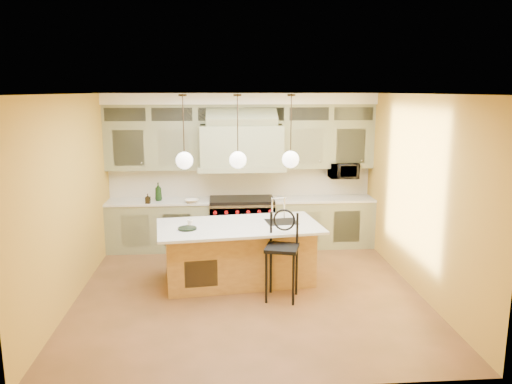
{
  "coord_description": "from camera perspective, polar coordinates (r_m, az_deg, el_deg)",
  "views": [
    {
      "loc": [
        -0.42,
        -7.0,
        2.94
      ],
      "look_at": [
        0.16,
        0.7,
        1.37
      ],
      "focal_mm": 35.0,
      "sensor_mm": 36.0,
      "label": 1
    }
  ],
  "objects": [
    {
      "name": "oil_bottle_b",
      "position": [
        9.22,
        -12.26,
        -0.74
      ],
      "size": [
        0.09,
        0.1,
        0.18
      ],
      "primitive_type": "imported",
      "rotation": [
        0.0,
        0.0,
        -0.17
      ],
      "color": "black",
      "rests_on": "back_cabinetry"
    },
    {
      "name": "range",
      "position": [
        9.48,
        -1.62,
        -3.53
      ],
      "size": [
        1.2,
        0.74,
        0.96
      ],
      "color": "silver",
      "rests_on": "floor"
    },
    {
      "name": "oil_bottle_a",
      "position": [
        9.4,
        -11.1,
        0.04
      ],
      "size": [
        0.13,
        0.13,
        0.34
      ],
      "primitive_type": "imported",
      "rotation": [
        0.0,
        0.0,
        -0.0
      ],
      "color": "black",
      "rests_on": "back_cabinetry"
    },
    {
      "name": "wall_left",
      "position": [
        7.45,
        -20.42,
        -0.78
      ],
      "size": [
        0.0,
        5.0,
        5.0
      ],
      "primitive_type": "plane",
      "rotation": [
        1.57,
        0.0,
        1.57
      ],
      "color": "gold",
      "rests_on": "ground"
    },
    {
      "name": "wall_back",
      "position": [
        9.62,
        -1.76,
        2.58
      ],
      "size": [
        5.0,
        0.0,
        5.0
      ],
      "primitive_type": "plane",
      "rotation": [
        1.57,
        0.0,
        0.0
      ],
      "color": "gold",
      "rests_on": "ground"
    },
    {
      "name": "wall_right",
      "position": [
        7.73,
        17.98,
        -0.2
      ],
      "size": [
        0.0,
        5.0,
        5.0
      ],
      "primitive_type": "plane",
      "rotation": [
        1.57,
        0.0,
        -1.57
      ],
      "color": "gold",
      "rests_on": "ground"
    },
    {
      "name": "pendant_left",
      "position": [
        7.53,
        -8.19,
        3.81
      ],
      "size": [
        0.26,
        0.26,
        1.11
      ],
      "color": "#2D2319",
      "rests_on": "ceiling"
    },
    {
      "name": "cup",
      "position": [
        7.7,
        -7.55,
        -3.48
      ],
      "size": [
        0.11,
        0.11,
        0.09
      ],
      "primitive_type": "imported",
      "rotation": [
        0.0,
        0.0,
        -0.14
      ],
      "color": "white",
      "rests_on": "kitchen_island"
    },
    {
      "name": "wall_front",
      "position": [
        4.76,
        0.98,
        -6.78
      ],
      "size": [
        5.0,
        0.0,
        5.0
      ],
      "primitive_type": "plane",
      "rotation": [
        -1.57,
        0.0,
        0.0
      ],
      "color": "gold",
      "rests_on": "ground"
    },
    {
      "name": "fruit_bowl",
      "position": [
        9.15,
        -7.35,
        -1.03
      ],
      "size": [
        0.25,
        0.25,
        0.06
      ],
      "primitive_type": "imported",
      "rotation": [
        0.0,
        0.0,
        0.0
      ],
      "color": "white",
      "rests_on": "back_cabinetry"
    },
    {
      "name": "pendant_center",
      "position": [
        7.52,
        -2.08,
        3.91
      ],
      "size": [
        0.26,
        0.26,
        1.11
      ],
      "color": "#2D2319",
      "rests_on": "ceiling"
    },
    {
      "name": "counter_stool",
      "position": [
        7.14,
        3.03,
        -6.5
      ],
      "size": [
        0.55,
        0.55,
        1.28
      ],
      "rotation": [
        0.0,
        0.0,
        -0.27
      ],
      "color": "black",
      "rests_on": "floor"
    },
    {
      "name": "ceiling",
      "position": [
        7.01,
        -0.89,
        11.15
      ],
      "size": [
        5.0,
        5.0,
        0.0
      ],
      "primitive_type": "plane",
      "rotation": [
        3.14,
        0.0,
        0.0
      ],
      "color": "white",
      "rests_on": "wall_back"
    },
    {
      "name": "kitchen_island",
      "position": [
        7.85,
        -1.96,
        -6.85
      ],
      "size": [
        2.61,
        1.6,
        1.35
      ],
      "rotation": [
        0.0,
        0.0,
        0.12
      ],
      "color": "olive",
      "rests_on": "floor"
    },
    {
      "name": "microwave",
      "position": [
        9.66,
        9.95,
        2.44
      ],
      "size": [
        0.54,
        0.37,
        0.3
      ],
      "primitive_type": "imported",
      "color": "black",
      "rests_on": "back_cabinetry"
    },
    {
      "name": "back_cabinetry",
      "position": [
        9.37,
        -1.68,
        2.2
      ],
      "size": [
        5.0,
        0.77,
        2.9
      ],
      "color": "gray",
      "rests_on": "floor"
    },
    {
      "name": "floor",
      "position": [
        7.6,
        -0.82,
        -11.27
      ],
      "size": [
        5.0,
        5.0,
        0.0
      ],
      "primitive_type": "plane",
      "color": "brown",
      "rests_on": "ground"
    },
    {
      "name": "pendant_right",
      "position": [
        7.59,
        3.97,
        3.96
      ],
      "size": [
        0.26,
        0.26,
        1.11
      ],
      "color": "#2D2319",
      "rests_on": "ceiling"
    }
  ]
}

